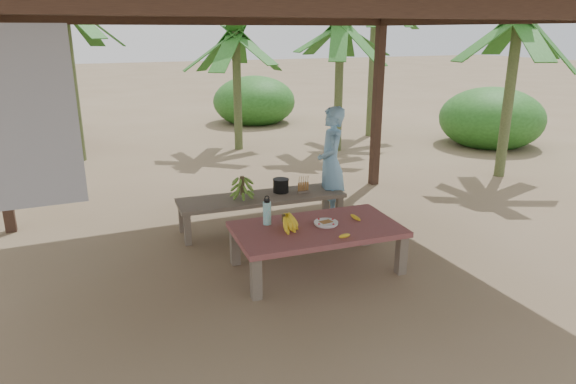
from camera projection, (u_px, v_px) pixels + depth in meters
name	position (u px, v px, depth m)	size (l,w,h in m)	color
ground	(271.00, 264.00, 5.83)	(80.00, 80.00, 0.00)	brown
pavilion	(268.00, 5.00, 4.98)	(6.60, 5.60, 2.95)	black
work_table	(317.00, 232.00, 5.60)	(1.86, 1.10, 0.50)	brown
bench	(262.00, 200.00, 6.79)	(2.23, 0.72, 0.45)	brown
ripe_banana_bunch	(284.00, 221.00, 5.48)	(0.31, 0.27, 0.19)	yellow
plate	(326.00, 223.00, 5.64)	(0.27, 0.27, 0.04)	white
loose_banana_front	(345.00, 236.00, 5.28)	(0.04, 0.18, 0.04)	yellow
loose_banana_side	(355.00, 217.00, 5.80)	(0.04, 0.16, 0.04)	yellow
water_flask	(267.00, 212.00, 5.62)	(0.09, 0.09, 0.33)	#42D0CD
green_banana_stalk	(242.00, 187.00, 6.64)	(0.27, 0.27, 0.31)	#598C2D
cooking_pot	(281.00, 186.00, 6.92)	(0.21, 0.21, 0.18)	black
skewer_rack	(303.00, 184.00, 6.88)	(0.18, 0.08, 0.24)	#A57F47
woman	(331.00, 164.00, 7.07)	(0.57, 0.38, 1.57)	#6FA5D1
banana_plant_ne	(340.00, 36.00, 10.64)	(1.80, 1.80, 2.91)	#596638
banana_plant_n	(236.00, 45.00, 10.83)	(1.80, 1.80, 2.72)	#596638
banana_plant_nw	(64.00, 17.00, 9.67)	(1.80, 1.80, 3.27)	#596638
banana_plant_e	(517.00, 32.00, 8.63)	(1.80, 1.80, 2.99)	#596638
banana_plant_far	(375.00, 5.00, 12.04)	(1.80, 1.80, 3.62)	#596638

